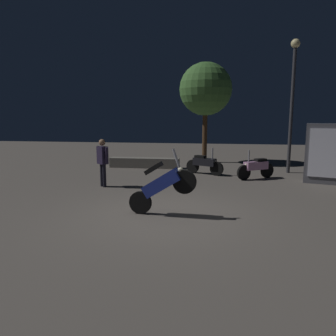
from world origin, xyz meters
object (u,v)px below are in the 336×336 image
object	(u,v)px
motorcycle_blue_foreground	(162,185)
motorcycle_black_parked_left	(204,164)
person_rider_beside	(103,159)
streetlamp_near	(293,90)
motorcycle_pink_parked_right	(256,167)
kiosk_billboard	(330,154)

from	to	relation	value
motorcycle_blue_foreground	motorcycle_black_parked_left	xyz separation A→B (m)	(0.80, 5.71, -0.31)
person_rider_beside	streetlamp_near	world-z (taller)	streetlamp_near
streetlamp_near	motorcycle_blue_foreground	bearing A→B (deg)	-122.89
motorcycle_pink_parked_right	streetlamp_near	bearing A→B (deg)	-166.86
motorcycle_pink_parked_right	streetlamp_near	world-z (taller)	streetlamp_near
person_rider_beside	kiosk_billboard	world-z (taller)	kiosk_billboard
person_rider_beside	kiosk_billboard	xyz separation A→B (m)	(7.66, 1.64, 0.10)
motorcycle_blue_foreground	streetlamp_near	bearing A→B (deg)	65.01
motorcycle_pink_parked_right	person_rider_beside	distance (m)	5.70
kiosk_billboard	motorcycle_blue_foreground	bearing A→B (deg)	57.00
streetlamp_near	kiosk_billboard	distance (m)	3.25
motorcycle_black_parked_left	person_rider_beside	distance (m)	4.37
motorcycle_blue_foreground	motorcycle_pink_parked_right	distance (m)	5.76
motorcycle_blue_foreground	motorcycle_pink_parked_right	bearing A→B (deg)	69.14
motorcycle_blue_foreground	person_rider_beside	bearing A→B (deg)	138.71
motorcycle_blue_foreground	person_rider_beside	size ratio (longest dim) A/B	1.03
person_rider_beside	motorcycle_black_parked_left	bearing A→B (deg)	170.98
motorcycle_pink_parked_right	person_rider_beside	size ratio (longest dim) A/B	0.90
person_rider_beside	streetlamp_near	distance (m)	8.07
motorcycle_blue_foreground	kiosk_billboard	size ratio (longest dim) A/B	0.79
motorcycle_pink_parked_right	streetlamp_near	xyz separation A→B (m)	(1.50, 1.55, 2.93)
motorcycle_pink_parked_right	kiosk_billboard	size ratio (longest dim) A/B	0.69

